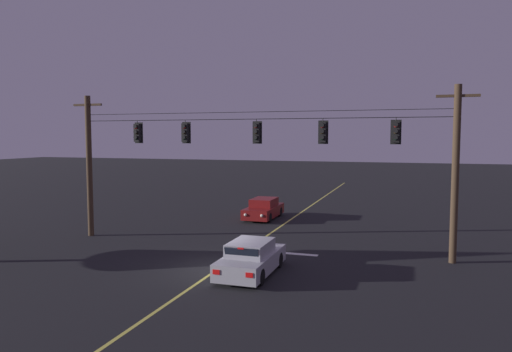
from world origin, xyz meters
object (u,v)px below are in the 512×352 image
at_px(traffic_light_right_inner, 323,132).
at_px(traffic_light_rightmost, 396,132).
at_px(traffic_light_centre, 256,132).
at_px(traffic_light_left_inner, 185,133).
at_px(car_waiting_near_lane, 251,259).
at_px(car_oncoming_lead, 264,209).
at_px(traffic_light_leftmost, 137,133).

relative_size(traffic_light_right_inner, traffic_light_rightmost, 1.00).
bearing_deg(traffic_light_centre, traffic_light_rightmost, 0.00).
bearing_deg(traffic_light_centre, traffic_light_left_inner, 180.00).
bearing_deg(traffic_light_rightmost, car_waiting_near_lane, -140.60).
relative_size(traffic_light_right_inner, car_oncoming_lead, 0.28).
bearing_deg(traffic_light_right_inner, car_waiting_near_lane, -115.10).
relative_size(traffic_light_left_inner, traffic_light_right_inner, 1.00).
distance_m(traffic_light_left_inner, traffic_light_centre, 3.90).
bearing_deg(traffic_light_right_inner, traffic_light_left_inner, 180.00).
distance_m(traffic_light_centre, traffic_light_rightmost, 6.64).
relative_size(traffic_light_leftmost, car_oncoming_lead, 0.28).
height_order(traffic_light_leftmost, traffic_light_rightmost, same).
bearing_deg(traffic_light_left_inner, traffic_light_leftmost, 180.00).
height_order(traffic_light_centre, traffic_light_right_inner, same).
bearing_deg(car_oncoming_lead, traffic_light_right_inner, -56.90).
bearing_deg(car_waiting_near_lane, traffic_light_left_inner, 139.00).
bearing_deg(traffic_light_rightmost, traffic_light_right_inner, 180.00).
xyz_separation_m(traffic_light_rightmost, car_waiting_near_lane, (-5.42, -4.46, -5.18)).
distance_m(traffic_light_right_inner, car_waiting_near_lane, 7.14).
height_order(traffic_light_centre, car_oncoming_lead, traffic_light_centre).
xyz_separation_m(traffic_light_leftmost, car_waiting_near_lane, (7.98, -4.46, -5.18)).
xyz_separation_m(traffic_light_left_inner, car_waiting_near_lane, (5.13, -4.46, -5.18)).
bearing_deg(car_waiting_near_lane, traffic_light_right_inner, 64.90).
relative_size(traffic_light_right_inner, car_waiting_near_lane, 0.28).
bearing_deg(car_waiting_near_lane, traffic_light_centre, 105.33).
relative_size(traffic_light_leftmost, traffic_light_centre, 1.00).
height_order(traffic_light_left_inner, car_oncoming_lead, traffic_light_left_inner).
bearing_deg(car_waiting_near_lane, car_oncoming_lead, 104.94).
xyz_separation_m(traffic_light_right_inner, car_waiting_near_lane, (-2.09, -4.46, -5.18)).
distance_m(traffic_light_left_inner, car_oncoming_lead, 10.10).
xyz_separation_m(traffic_light_left_inner, traffic_light_rightmost, (10.55, 0.00, 0.00)).
bearing_deg(car_oncoming_lead, traffic_light_left_inner, -101.09).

